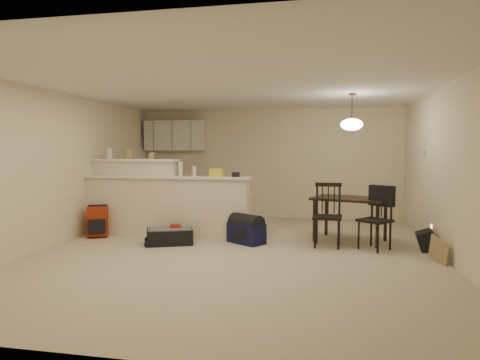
% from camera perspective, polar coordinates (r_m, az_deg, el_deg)
% --- Properties ---
extents(room, '(7.00, 7.02, 2.50)m').
position_cam_1_polar(room, '(6.46, -0.34, 1.35)').
color(room, '#C4B696').
rests_on(room, ground).
extents(breakfast_bar, '(3.08, 0.58, 1.39)m').
position_cam_1_polar(breakfast_bar, '(7.98, -11.37, -2.88)').
color(breakfast_bar, beige).
rests_on(breakfast_bar, ground).
extents(upper_cabinets, '(1.40, 0.34, 0.70)m').
position_cam_1_polar(upper_cabinets, '(10.27, -8.71, 5.86)').
color(upper_cabinets, white).
rests_on(upper_cabinets, room).
extents(kitchen_counter, '(1.80, 0.60, 0.90)m').
position_cam_1_polar(kitchen_counter, '(10.13, -7.82, -2.31)').
color(kitchen_counter, white).
rests_on(kitchen_counter, ground).
extents(thermostat, '(0.02, 0.12, 0.12)m').
position_cam_1_polar(thermostat, '(8.05, 23.39, 3.31)').
color(thermostat, beige).
rests_on(thermostat, room).
extents(jar, '(0.10, 0.10, 0.20)m').
position_cam_1_polar(jar, '(8.45, -17.00, 3.40)').
color(jar, silver).
rests_on(jar, breakfast_bar).
extents(cereal_box, '(0.10, 0.07, 0.16)m').
position_cam_1_polar(cereal_box, '(8.27, -14.52, 3.30)').
color(cereal_box, '#A58655').
rests_on(cereal_box, breakfast_bar).
extents(small_box, '(0.08, 0.06, 0.12)m').
position_cam_1_polar(small_box, '(8.09, -11.68, 3.19)').
color(small_box, '#A58655').
rests_on(small_box, breakfast_bar).
extents(bottle_a, '(0.07, 0.07, 0.26)m').
position_cam_1_polar(bottle_a, '(7.66, -7.94, 1.48)').
color(bottle_a, silver).
rests_on(bottle_a, breakfast_bar).
extents(bottle_b, '(0.06, 0.06, 0.18)m').
position_cam_1_polar(bottle_b, '(7.58, -6.11, 1.17)').
color(bottle_b, silver).
rests_on(bottle_b, breakfast_bar).
extents(bag_lump, '(0.22, 0.18, 0.14)m').
position_cam_1_polar(bag_lump, '(7.47, -3.17, 0.99)').
color(bag_lump, '#A58655').
rests_on(bag_lump, breakfast_bar).
extents(pouch, '(0.12, 0.10, 0.08)m').
position_cam_1_polar(pouch, '(7.39, -0.58, 0.73)').
color(pouch, '#A58655').
rests_on(pouch, breakfast_bar).
extents(dining_table, '(1.39, 1.13, 0.75)m').
position_cam_1_polar(dining_table, '(7.49, 14.50, -2.96)').
color(dining_table, black).
rests_on(dining_table, ground).
extents(pendant_lamp, '(0.36, 0.36, 0.62)m').
position_cam_1_polar(pendant_lamp, '(7.46, 14.67, 7.24)').
color(pendant_lamp, brown).
rests_on(pendant_lamp, room).
extents(dining_chair_near, '(0.47, 0.45, 1.02)m').
position_cam_1_polar(dining_chair_near, '(7.00, 11.58, -4.62)').
color(dining_chair_near, black).
rests_on(dining_chair_near, ground).
extents(dining_chair_far, '(0.59, 0.59, 0.98)m').
position_cam_1_polar(dining_chair_far, '(6.98, 17.53, -4.93)').
color(dining_chair_far, black).
rests_on(dining_chair_far, ground).
extents(suitcase, '(0.86, 0.73, 0.25)m').
position_cam_1_polar(suitcase, '(7.23, -9.36, -7.43)').
color(suitcase, black).
rests_on(suitcase, ground).
extents(red_backpack, '(0.42, 0.35, 0.54)m').
position_cam_1_polar(red_backpack, '(8.10, -18.47, -5.32)').
color(red_backpack, maroon).
rests_on(red_backpack, ground).
extents(navy_duffel, '(0.70, 0.62, 0.33)m').
position_cam_1_polar(navy_duffel, '(7.18, 0.84, -7.10)').
color(navy_duffel, '#111437').
rests_on(navy_duffel, ground).
extents(black_daypack, '(0.29, 0.38, 0.31)m').
position_cam_1_polar(black_daypack, '(7.24, 23.61, -7.45)').
color(black_daypack, black).
rests_on(black_daypack, ground).
extents(cardboard_sheet, '(0.14, 0.42, 0.33)m').
position_cam_1_polar(cardboard_sheet, '(6.56, 24.96, -8.56)').
color(cardboard_sheet, '#A58655').
rests_on(cardboard_sheet, ground).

